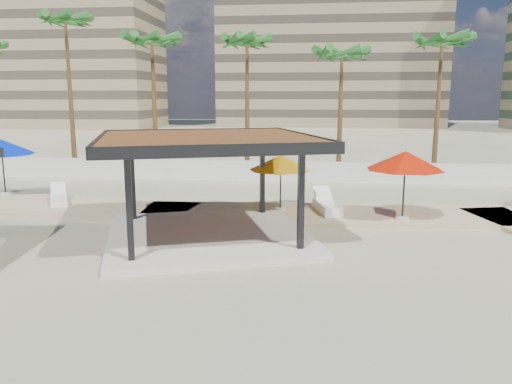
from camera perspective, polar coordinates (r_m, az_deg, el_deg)
ground at (r=14.83m, az=1.18°, el=-8.96°), size 200.00×200.00×0.00m
promenade at (r=22.14m, az=8.17°, el=-2.24°), size 44.45×7.97×0.24m
boundary_wall at (r=30.25m, az=3.95°, el=2.38°), size 56.00×0.30×1.20m
building_west at (r=93.19m, az=-22.26°, el=16.34°), size 34.00×16.00×32.40m
building_mid at (r=92.41m, az=8.40°, el=16.43°), size 38.00×16.00×30.40m
pavilion_central at (r=17.78m, az=-5.60°, el=1.69°), size 9.30×9.30×3.71m
umbrella_b at (r=21.27m, az=2.84°, el=3.36°), size 2.81×2.81×2.43m
umbrella_c at (r=20.52m, az=16.71°, el=3.43°), size 4.11×4.11×2.75m
umbrella_f at (r=27.81m, az=-27.10°, el=4.59°), size 3.48×3.48×2.79m
lounger_a at (r=24.95m, az=-21.62°, el=-0.69°), size 1.60×2.20×0.81m
lounger_b at (r=21.67m, az=8.13°, el=-1.61°), size 1.29×2.51×0.91m
palm_b at (r=36.71m, az=-20.93°, el=17.28°), size 3.00×3.00×10.86m
palm_c at (r=33.76m, az=-11.79°, el=16.06°), size 3.00×3.00×9.41m
palm_d at (r=33.22m, az=-1.04°, el=16.23°), size 3.00×3.00×9.33m
palm_e at (r=32.43m, az=9.79°, el=14.78°), size 3.00×3.00×8.47m
palm_f at (r=33.55m, az=20.47°, el=15.28°), size 3.00×3.00×9.17m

